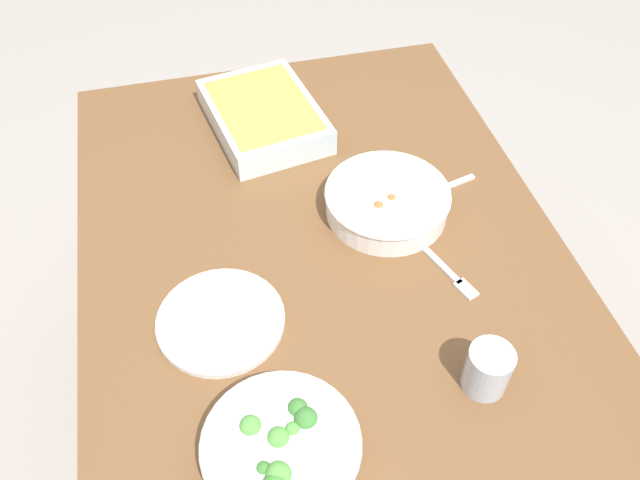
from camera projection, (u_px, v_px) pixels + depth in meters
ground_plane at (320, 419)px, 1.80m from camera, size 6.00×6.00×0.00m
dining_table at (320, 270)px, 1.31m from camera, size 1.20×0.90×0.74m
stew_bowl at (387, 200)px, 1.27m from camera, size 0.25×0.25×0.06m
broccoli_bowl at (281, 448)px, 0.94m from camera, size 0.23×0.23×0.07m
baking_dish at (264, 115)px, 1.45m from camera, size 0.33×0.27×0.06m
drink_cup at (487, 371)px, 1.01m from camera, size 0.07×0.07×0.08m
side_plate at (221, 321)px, 1.12m from camera, size 0.22×0.22×0.01m
spoon_by_stew at (428, 193)px, 1.33m from camera, size 0.06×0.17×0.01m
fork_on_table at (447, 270)px, 1.19m from camera, size 0.17×0.08×0.01m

